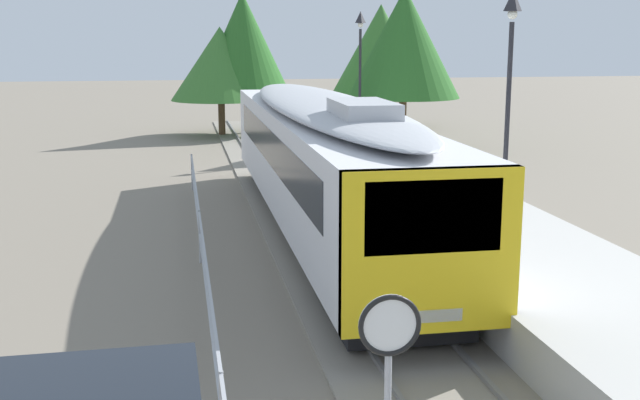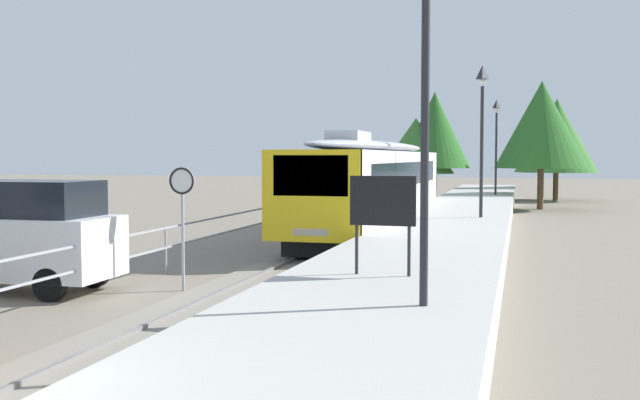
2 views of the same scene
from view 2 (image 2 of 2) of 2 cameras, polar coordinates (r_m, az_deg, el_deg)
ground_plane at (r=28.58m, az=-2.15°, el=-2.71°), size 160.00×160.00×0.00m
track_rails at (r=27.83m, az=3.76°, el=-2.81°), size 3.20×60.00×0.14m
commuter_train at (r=28.85m, az=4.25°, el=1.60°), size 2.82×18.43×3.74m
station_platform at (r=27.33m, az=10.46°, el=-2.10°), size 3.90×60.00×0.90m
platform_lamp_near_end at (r=10.65m, az=8.23°, el=11.88°), size 0.34×0.34×5.35m
platform_lamp_mid_platform at (r=26.42m, az=12.51°, el=6.74°), size 0.34×0.34×5.35m
platform_lamp_far_end at (r=42.28m, az=13.58°, el=5.45°), size 0.34×0.34×5.35m
platform_notice_board at (r=13.23m, az=4.92°, el=-0.33°), size 1.20×0.08×1.80m
speed_limit_sign at (r=16.76m, az=-10.69°, el=0.19°), size 0.61×0.10×2.81m
carpark_fence at (r=19.37m, az=-11.93°, el=-3.01°), size 0.06×36.06×1.25m
parked_van_white at (r=17.94m, az=-22.85°, el=-2.47°), size 4.93×2.04×2.51m
tree_behind_carpark at (r=53.04m, az=17.94°, el=4.79°), size 5.57×5.57×7.01m
tree_behind_station_far at (r=50.85m, az=7.47°, el=4.21°), size 5.27×5.27×5.69m
tree_distant_left at (r=43.96m, az=16.87°, el=5.64°), size 5.25×5.25×7.37m
tree_distant_centre at (r=51.07m, az=8.92°, el=5.41°), size 4.89×4.89×7.49m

